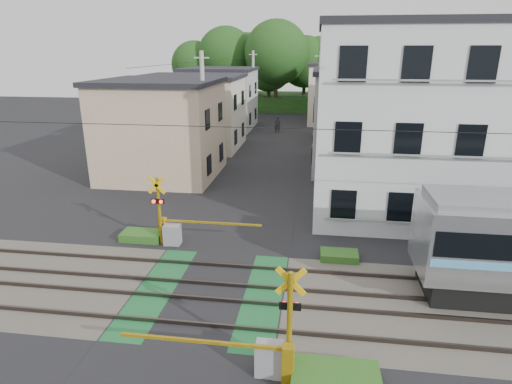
# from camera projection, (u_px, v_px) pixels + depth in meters

# --- Properties ---
(ground) EXTENTS (120.00, 120.00, 0.00)m
(ground) POSITION_uv_depth(u_px,v_px,m) (209.00, 293.00, 14.88)
(ground) COLOR black
(track_bed) EXTENTS (120.00, 120.00, 0.14)m
(track_bed) POSITION_uv_depth(u_px,v_px,m) (209.00, 292.00, 14.86)
(track_bed) COLOR #47423A
(track_bed) RESTS_ON ground
(crossing_signal_near) EXTENTS (4.74, 0.65, 3.09)m
(crossing_signal_near) POSITION_uv_depth(u_px,v_px,m) (272.00, 352.00, 10.88)
(crossing_signal_near) COLOR #ECB50C
(crossing_signal_near) RESTS_ON ground
(crossing_signal_far) EXTENTS (4.74, 0.65, 3.09)m
(crossing_signal_far) POSITION_uv_depth(u_px,v_px,m) (170.00, 229.00, 18.43)
(crossing_signal_far) COLOR #ECB50C
(crossing_signal_far) RESTS_ON ground
(apartment_block) EXTENTS (10.20, 8.36, 9.30)m
(apartment_block) POSITION_uv_depth(u_px,v_px,m) (419.00, 122.00, 21.22)
(apartment_block) COLOR silver
(apartment_block) RESTS_ON ground
(houses_row) EXTENTS (22.07, 31.35, 6.80)m
(houses_row) POSITION_uv_depth(u_px,v_px,m) (280.00, 106.00, 38.18)
(houses_row) COLOR tan
(houses_row) RESTS_ON ground
(tree_hill) EXTENTS (40.00, 13.78, 11.88)m
(tree_hill) POSITION_uv_depth(u_px,v_px,m) (291.00, 67.00, 58.95)
(tree_hill) COLOR #1F4517
(tree_hill) RESTS_ON ground
(catenary) EXTENTS (60.00, 5.04, 7.00)m
(catenary) POSITION_uv_depth(u_px,v_px,m) (398.00, 200.00, 12.95)
(catenary) COLOR #2D2D33
(catenary) RESTS_ON ground
(utility_poles) EXTENTS (7.90, 42.00, 8.00)m
(utility_poles) POSITION_uv_depth(u_px,v_px,m) (262.00, 100.00, 35.35)
(utility_poles) COLOR #A5A5A0
(utility_poles) RESTS_ON ground
(pedestrian) EXTENTS (0.71, 0.56, 1.70)m
(pedestrian) POSITION_uv_depth(u_px,v_px,m) (277.00, 124.00, 43.53)
(pedestrian) COLOR #29252F
(pedestrian) RESTS_ON ground
(weed_patches) EXTENTS (10.25, 8.80, 0.40)m
(weed_patches) POSITION_uv_depth(u_px,v_px,m) (259.00, 293.00, 14.50)
(weed_patches) COLOR #2D5E1E
(weed_patches) RESTS_ON ground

